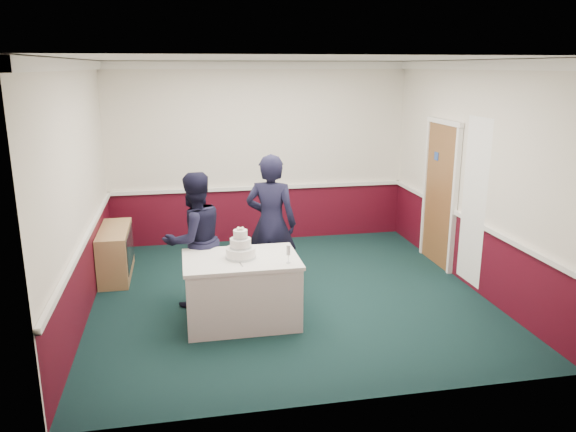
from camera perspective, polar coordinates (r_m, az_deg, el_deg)
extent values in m
plane|color=black|center=(7.48, 0.01, -7.97)|extent=(5.00, 5.00, 0.00)
cube|color=silver|center=(9.43, -2.90, 6.33)|extent=(5.00, 0.05, 3.00)
cube|color=silver|center=(7.00, -20.31, 2.37)|extent=(0.05, 5.00, 3.00)
cube|color=silver|center=(7.88, 18.01, 3.90)|extent=(0.05, 5.00, 3.00)
cube|color=white|center=(6.88, 0.01, 15.48)|extent=(5.00, 5.00, 0.05)
cube|color=#480917|center=(9.65, -2.82, 0.16)|extent=(5.00, 0.02, 0.90)
cube|color=white|center=(9.53, -2.85, 2.88)|extent=(4.98, 0.05, 0.06)
cube|color=white|center=(9.31, -3.00, 15.05)|extent=(5.00, 0.08, 0.12)
cube|color=#986136|center=(8.66, 15.19, 2.01)|extent=(0.05, 0.90, 2.10)
cube|color=#234799|center=(8.67, 14.84, 5.89)|extent=(0.01, 0.12, 0.12)
cube|color=white|center=(7.70, 18.36, 1.34)|extent=(0.02, 0.60, 2.20)
cube|color=tan|center=(8.37, -17.11, -3.55)|extent=(0.40, 1.20, 0.70)
cube|color=black|center=(8.33, -15.73, -3.17)|extent=(0.01, 1.00, 0.50)
cube|color=white|center=(6.62, -4.73, -7.60)|extent=(1.28, 0.88, 0.76)
cube|color=white|center=(6.48, -4.81, -4.41)|extent=(1.32, 0.92, 0.04)
cylinder|color=white|center=(6.45, -4.82, -3.74)|extent=(0.34, 0.34, 0.12)
cylinder|color=#B6BDC2|center=(6.47, -4.81, -4.13)|extent=(0.35, 0.35, 0.03)
cylinder|color=white|center=(6.42, -4.85, -2.77)|extent=(0.24, 0.24, 0.11)
cylinder|color=#B6BDC2|center=(6.43, -4.84, -3.13)|extent=(0.25, 0.25, 0.02)
cylinder|color=white|center=(6.38, -4.87, -1.87)|extent=(0.16, 0.16, 0.10)
cylinder|color=#B6BDC2|center=(6.40, -4.86, -2.20)|extent=(0.17, 0.17, 0.02)
sphere|color=#EDE5C9|center=(6.37, -4.88, -1.29)|extent=(0.03, 0.03, 0.03)
sphere|color=#EDE5C9|center=(6.38, -4.64, -1.24)|extent=(0.03, 0.03, 0.03)
sphere|color=#EDE5C9|center=(6.39, -5.08, -1.24)|extent=(0.03, 0.03, 0.03)
sphere|color=#EDE5C9|center=(6.35, -4.70, -1.34)|extent=(0.03, 0.03, 0.03)
sphere|color=#EDE5C9|center=(6.35, -5.10, -1.33)|extent=(0.03, 0.03, 0.03)
cube|color=silver|center=(6.28, -4.88, -4.83)|extent=(0.05, 0.22, 0.00)
cylinder|color=silver|center=(6.28, 0.03, -4.77)|extent=(0.05, 0.05, 0.01)
cylinder|color=silver|center=(6.26, 0.03, -4.37)|extent=(0.01, 0.01, 0.09)
cylinder|color=silver|center=(6.23, 0.03, -3.50)|extent=(0.04, 0.04, 0.11)
imported|color=black|center=(7.02, -9.48, -2.38)|extent=(1.02, 0.94, 1.69)
imported|color=black|center=(7.36, -1.72, -0.76)|extent=(0.79, 0.66, 1.84)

